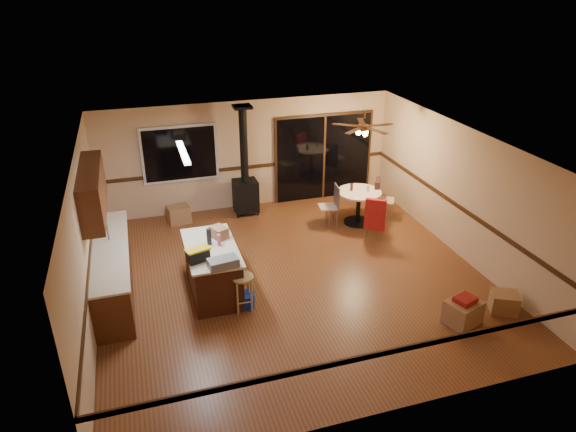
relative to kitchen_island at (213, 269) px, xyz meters
name	(u,v)px	position (x,y,z in m)	size (l,w,h in m)	color
floor	(293,277)	(1.50, 0.00, -0.45)	(7.00, 7.00, 0.00)	brown
ceiling	(293,145)	(1.50, 0.00, 2.15)	(7.00, 7.00, 0.00)	silver
wall_back	(248,155)	(1.50, 3.50, 0.85)	(7.00, 7.00, 0.00)	tan
wall_front	(381,335)	(1.50, -3.50, 0.85)	(7.00, 7.00, 0.00)	tan
wall_left	(85,243)	(-2.00, 0.00, 0.85)	(7.00, 7.00, 0.00)	tan
wall_right	(462,193)	(5.00, 0.00, 0.85)	(7.00, 7.00, 0.00)	tan
chair_rail	(293,230)	(1.50, 0.00, 0.55)	(7.00, 7.00, 0.08)	#371E0D
window	(180,154)	(-0.10, 3.45, 1.05)	(1.72, 0.10, 1.32)	black
sliding_door	(324,158)	(3.40, 3.45, 0.60)	(2.52, 0.10, 2.10)	black
lower_cabinets	(113,271)	(-1.70, 0.50, -0.02)	(0.60, 3.00, 0.86)	#4F2814
countertop	(109,249)	(-1.70, 0.50, 0.43)	(0.64, 3.04, 0.04)	beige
upper_cabinets	(92,191)	(-1.83, 0.70, 1.45)	(0.35, 2.00, 0.80)	#4F2814
kitchen_island	(213,269)	(0.00, 0.00, 0.00)	(0.88, 1.68, 0.90)	#37190D
wood_stove	(245,185)	(1.30, 3.05, 0.28)	(0.55, 0.50, 2.52)	black
ceiling_fan	(363,129)	(3.64, 1.79, 1.76)	(0.24, 0.24, 0.55)	brown
fluorescent_strip	(183,152)	(-0.30, 0.30, 2.11)	(0.10, 1.20, 0.04)	white
toolbox_grey	(223,263)	(0.08, -0.72, 0.52)	(0.48, 0.27, 0.15)	slate
toolbox_black	(198,255)	(-0.27, -0.41, 0.55)	(0.36, 0.19, 0.20)	black
toolbox_yellow_lid	(198,249)	(-0.27, -0.41, 0.66)	(0.40, 0.21, 0.03)	gold
box_on_island	(219,232)	(0.20, 0.31, 0.55)	(0.23, 0.31, 0.21)	olive
bottle_dark	(209,237)	(-0.01, 0.10, 0.60)	(0.09, 0.09, 0.30)	black
bottle_pink	(219,240)	(0.15, 0.01, 0.55)	(0.07, 0.07, 0.21)	#D84C8C
bottle_white	(216,233)	(0.15, 0.34, 0.53)	(0.06, 0.06, 0.17)	white
bar_stool	(243,293)	(0.39, -0.74, -0.12)	(0.37, 0.37, 0.67)	tan
blue_bucket	(246,300)	(0.45, -0.66, -0.32)	(0.32, 0.32, 0.26)	#0D35C3
dining_table	(359,201)	(3.64, 1.79, 0.08)	(0.99, 0.99, 0.78)	black
glass_red	(352,187)	(3.49, 1.89, 0.41)	(0.06, 0.06, 0.17)	#590C14
glass_cream	(368,188)	(3.82, 1.74, 0.40)	(0.06, 0.06, 0.14)	beige
chair_left	(333,201)	(3.04, 1.88, 0.14)	(0.46, 0.45, 0.51)	tan
chair_near	(375,214)	(3.63, 0.94, 0.14)	(0.60, 0.62, 0.70)	tan
chair_right	(378,194)	(4.18, 1.94, 0.14)	(0.61, 0.60, 0.70)	tan
box_under_window	(179,214)	(-0.29, 3.03, -0.26)	(0.49, 0.39, 0.39)	olive
box_corner_a	(463,312)	(3.75, -2.14, -0.25)	(0.54, 0.45, 0.41)	olive
box_corner_b	(504,302)	(4.60, -2.07, -0.28)	(0.43, 0.37, 0.35)	olive
box_small_red	(465,299)	(3.75, -2.14, 0.00)	(0.32, 0.27, 0.09)	maroon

